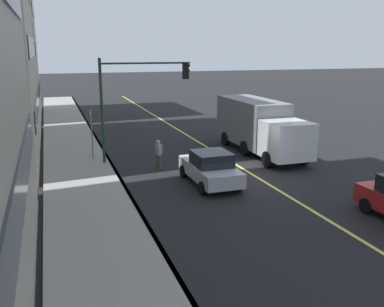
# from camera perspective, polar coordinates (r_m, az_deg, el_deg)

# --- Properties ---
(ground) EXTENTS (200.00, 200.00, 0.00)m
(ground) POSITION_cam_1_polar(r_m,az_deg,el_deg) (21.91, 8.42, -3.04)
(ground) COLOR black
(sidewalk_slab) EXTENTS (80.00, 3.61, 0.15)m
(sidewalk_slab) POSITION_cam_1_polar(r_m,az_deg,el_deg) (19.70, -13.81, -5.00)
(sidewalk_slab) COLOR gray
(sidewalk_slab) RESTS_ON ground
(curb_edge) EXTENTS (80.00, 0.16, 0.15)m
(curb_edge) POSITION_cam_1_polar(r_m,az_deg,el_deg) (19.89, -8.84, -4.57)
(curb_edge) COLOR slate
(curb_edge) RESTS_ON ground
(lane_stripe_center) EXTENTS (80.00, 0.16, 0.01)m
(lane_stripe_center) POSITION_cam_1_polar(r_m,az_deg,el_deg) (21.91, 8.42, -3.03)
(lane_stripe_center) COLOR #D8CC4C
(lane_stripe_center) RESTS_ON ground
(car_silver) EXTENTS (4.30, 1.97, 1.59)m
(car_silver) POSITION_cam_1_polar(r_m,az_deg,el_deg) (20.34, 2.44, -1.93)
(car_silver) COLOR #A8AAB2
(car_silver) RESTS_ON ground
(truck_gray) EXTENTS (8.49, 2.51, 3.18)m
(truck_gray) POSITION_cam_1_polar(r_m,az_deg,el_deg) (26.66, 8.82, 3.70)
(truck_gray) COLOR silver
(truck_gray) RESTS_ON ground
(pedestrian_with_backpack) EXTENTS (0.42, 0.44, 1.57)m
(pedestrian_with_backpack) POSITION_cam_1_polar(r_m,az_deg,el_deg) (22.92, -4.42, 0.16)
(pedestrian_with_backpack) COLOR brown
(pedestrian_with_backpack) RESTS_ON ground
(traffic_light_mast) EXTENTS (0.28, 5.08, 5.80)m
(traffic_light_mast) POSITION_cam_1_polar(r_m,az_deg,el_deg) (23.94, -7.28, 8.25)
(traffic_light_mast) COLOR #1E3823
(traffic_light_mast) RESTS_ON ground
(street_sign_post) EXTENTS (0.60, 0.08, 2.97)m
(street_sign_post) POSITION_cam_1_polar(r_m,az_deg,el_deg) (24.98, -13.15, 2.94)
(street_sign_post) COLOR slate
(street_sign_post) RESTS_ON ground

